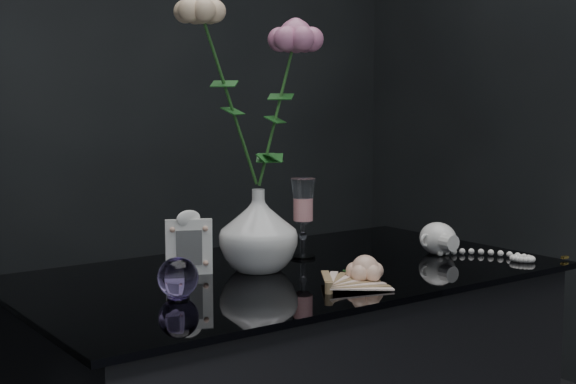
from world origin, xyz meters
TOP-DOWN VIEW (x-y plane):
  - vase at (-0.05, 0.08)m, footprint 0.19×0.19m
  - wine_glass at (0.09, 0.13)m, footprint 0.07×0.07m
  - picture_frame at (-0.18, 0.13)m, footprint 0.11×0.10m
  - paperweight at (-0.28, -0.02)m, footprint 0.08×0.08m
  - paper_fan at (-0.06, -0.14)m, footprint 0.23×0.19m
  - loose_rose at (0.05, -0.12)m, footprint 0.15×0.18m
  - pearl_jar at (0.36, -0.01)m, footprint 0.26×0.27m
  - roses at (-0.06, 0.08)m, footprint 0.30×0.11m

SIDE VIEW (x-z plane):
  - paper_fan at x=-0.06m, z-range 0.76..0.79m
  - loose_rose at x=0.05m, z-range 0.76..0.81m
  - paperweight at x=-0.28m, z-range 0.76..0.83m
  - pearl_jar at x=0.36m, z-range 0.76..0.84m
  - picture_frame at x=-0.18m, z-range 0.76..0.89m
  - vase at x=-0.05m, z-range 0.76..0.92m
  - wine_glass at x=0.09m, z-range 0.76..0.93m
  - roses at x=-0.06m, z-range 0.92..1.33m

